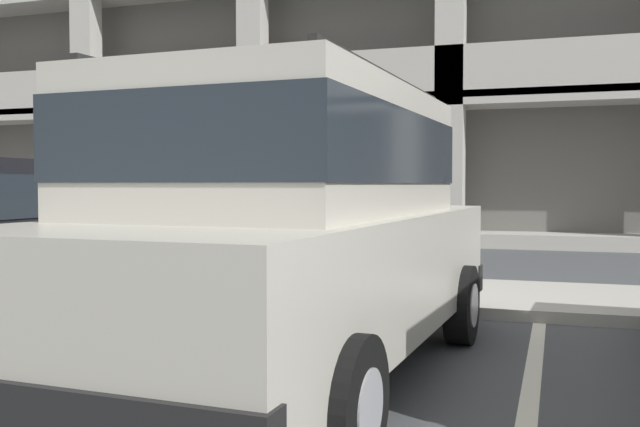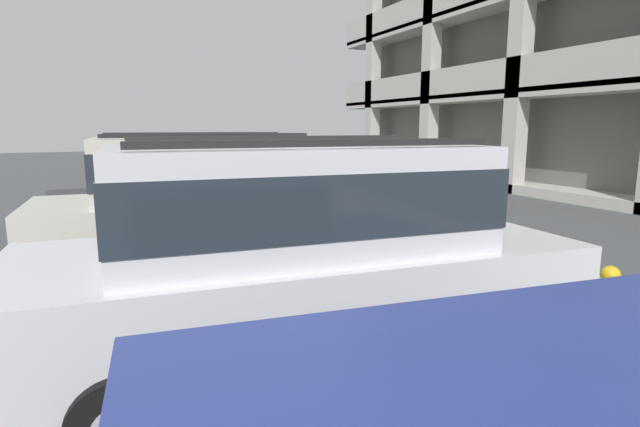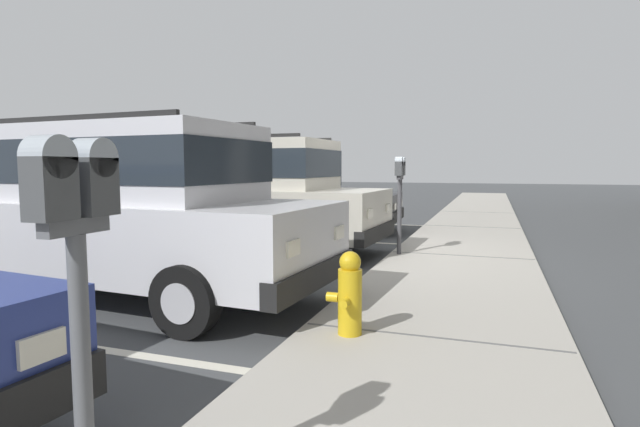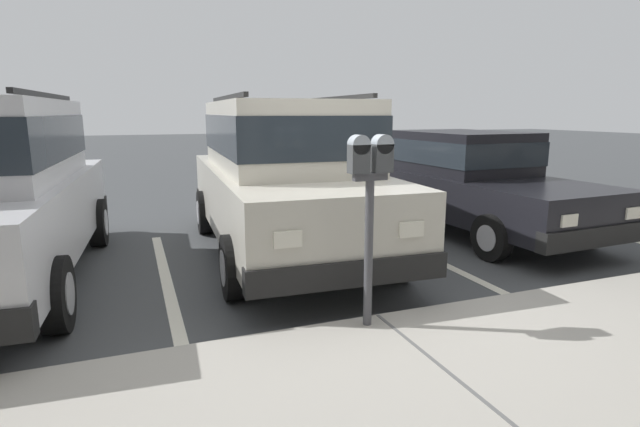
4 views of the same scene
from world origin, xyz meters
The scene contains 9 objects.
ground_plane centered at (0.00, 0.00, -0.05)m, with size 80.00×80.00×0.10m.
sidewalk centered at (0.00, 1.30, 0.06)m, with size 40.00×2.20×0.12m.
parking_stall_lines centered at (1.62, -1.40, 0.00)m, with size 13.08×4.80×0.01m.
silver_suv centered at (0.05, -2.36, 1.09)m, with size 2.17×4.86×2.03m.
red_sedan centered at (-3.01, -2.58, 0.82)m, with size 1.99×4.56×1.54m.
dark_hatchback centered at (3.37, -2.22, 1.09)m, with size 2.22×4.89×2.03m.
parking_meter_near centered at (0.17, 0.35, 1.27)m, with size 0.35×0.12×1.55m.
parking_meter_far centered at (6.64, 0.31, 1.24)m, with size 0.35×0.12×1.50m.
fire_hydrant centered at (4.14, 0.65, 0.46)m, with size 0.30×0.30×0.70m.
Camera 3 is at (8.06, 1.74, 1.51)m, focal length 28.00 mm.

